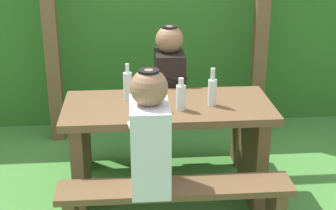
{
  "coord_description": "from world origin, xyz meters",
  "views": [
    {
      "loc": [
        -0.25,
        -3.11,
        1.94
      ],
      "look_at": [
        0.0,
        0.0,
        0.73
      ],
      "focal_mm": 53.37,
      "sensor_mm": 36.0,
      "label": 1
    }
  ],
  "objects_px": {
    "person_black_coat": "(169,76)",
    "picnic_table": "(168,136)",
    "bench_near": "(175,203)",
    "person_white_shirt": "(150,135)",
    "bottle_left": "(128,85)",
    "drinking_glass": "(160,106)",
    "bottle_right": "(212,91)",
    "bench_far": "(163,130)",
    "bottle_center": "(181,96)"
  },
  "relations": [
    {
      "from": "drinking_glass",
      "to": "bottle_right",
      "type": "xyz_separation_m",
      "value": [
        0.35,
        0.09,
        0.06
      ]
    },
    {
      "from": "picnic_table",
      "to": "person_black_coat",
      "type": "height_order",
      "value": "person_black_coat"
    },
    {
      "from": "person_black_coat",
      "to": "bottle_center",
      "type": "distance_m",
      "value": 0.65
    },
    {
      "from": "person_black_coat",
      "to": "drinking_glass",
      "type": "height_order",
      "value": "person_black_coat"
    },
    {
      "from": "bench_far",
      "to": "bottle_center",
      "type": "distance_m",
      "value": 0.84
    },
    {
      "from": "bench_far",
      "to": "picnic_table",
      "type": "bearing_deg",
      "value": -90.0
    },
    {
      "from": "bench_far",
      "to": "drinking_glass",
      "type": "distance_m",
      "value": 0.83
    },
    {
      "from": "bench_near",
      "to": "person_white_shirt",
      "type": "relative_size",
      "value": 1.95
    },
    {
      "from": "picnic_table",
      "to": "bench_far",
      "type": "distance_m",
      "value": 0.58
    },
    {
      "from": "bottle_left",
      "to": "drinking_glass",
      "type": "bearing_deg",
      "value": -50.52
    },
    {
      "from": "drinking_glass",
      "to": "bottle_left",
      "type": "xyz_separation_m",
      "value": [
        -0.21,
        0.25,
        0.06
      ]
    },
    {
      "from": "picnic_table",
      "to": "drinking_glass",
      "type": "distance_m",
      "value": 0.31
    },
    {
      "from": "person_black_coat",
      "to": "bottle_center",
      "type": "bearing_deg",
      "value": -88.2
    },
    {
      "from": "picnic_table",
      "to": "bottle_center",
      "type": "relative_size",
      "value": 6.5
    },
    {
      "from": "picnic_table",
      "to": "bottle_right",
      "type": "height_order",
      "value": "bottle_right"
    },
    {
      "from": "drinking_glass",
      "to": "bench_far",
      "type": "bearing_deg",
      "value": 85.02
    },
    {
      "from": "bench_near",
      "to": "bottle_left",
      "type": "bearing_deg",
      "value": 111.83
    },
    {
      "from": "drinking_glass",
      "to": "bottle_left",
      "type": "height_order",
      "value": "bottle_left"
    },
    {
      "from": "person_white_shirt",
      "to": "bottle_center",
      "type": "bearing_deg",
      "value": 62.94
    },
    {
      "from": "picnic_table",
      "to": "bottle_left",
      "type": "distance_m",
      "value": 0.45
    },
    {
      "from": "person_black_coat",
      "to": "bottle_right",
      "type": "distance_m",
      "value": 0.63
    },
    {
      "from": "bottle_left",
      "to": "bench_near",
      "type": "bearing_deg",
      "value": -68.17
    },
    {
      "from": "bench_near",
      "to": "drinking_glass",
      "type": "bearing_deg",
      "value": 98.17
    },
    {
      "from": "bottle_left",
      "to": "bottle_center",
      "type": "relative_size",
      "value": 1.17
    },
    {
      "from": "person_white_shirt",
      "to": "bottle_left",
      "type": "height_order",
      "value": "person_white_shirt"
    },
    {
      "from": "bottle_left",
      "to": "picnic_table",
      "type": "bearing_deg",
      "value": -23.78
    },
    {
      "from": "person_white_shirt",
      "to": "bottle_left",
      "type": "distance_m",
      "value": 0.67
    },
    {
      "from": "person_black_coat",
      "to": "bottle_right",
      "type": "xyz_separation_m",
      "value": [
        0.24,
        -0.58,
        0.08
      ]
    },
    {
      "from": "picnic_table",
      "to": "bench_near",
      "type": "distance_m",
      "value": 0.58
    },
    {
      "from": "picnic_table",
      "to": "bottle_left",
      "type": "xyz_separation_m",
      "value": [
        -0.27,
        0.12,
        0.34
      ]
    },
    {
      "from": "person_black_coat",
      "to": "bottle_left",
      "type": "bearing_deg",
      "value": -126.95
    },
    {
      "from": "person_black_coat",
      "to": "person_white_shirt",
      "type": "bearing_deg",
      "value": -100.56
    },
    {
      "from": "picnic_table",
      "to": "person_white_shirt",
      "type": "xyz_separation_m",
      "value": [
        -0.15,
        -0.54,
        0.26
      ]
    },
    {
      "from": "picnic_table",
      "to": "bench_near",
      "type": "relative_size",
      "value": 1.0
    },
    {
      "from": "bottle_left",
      "to": "bottle_center",
      "type": "height_order",
      "value": "bottle_left"
    },
    {
      "from": "drinking_glass",
      "to": "picnic_table",
      "type": "bearing_deg",
      "value": 66.1
    },
    {
      "from": "person_black_coat",
      "to": "picnic_table",
      "type": "bearing_deg",
      "value": -95.73
    },
    {
      "from": "bottle_left",
      "to": "person_black_coat",
      "type": "bearing_deg",
      "value": 53.05
    },
    {
      "from": "picnic_table",
      "to": "bottle_right",
      "type": "distance_m",
      "value": 0.45
    },
    {
      "from": "picnic_table",
      "to": "person_black_coat",
      "type": "xyz_separation_m",
      "value": [
        0.05,
        0.54,
        0.26
      ]
    },
    {
      "from": "bench_far",
      "to": "bottle_left",
      "type": "relative_size",
      "value": 5.55
    },
    {
      "from": "bench_far",
      "to": "drinking_glass",
      "type": "xyz_separation_m",
      "value": [
        -0.06,
        -0.68,
        0.47
      ]
    },
    {
      "from": "person_black_coat",
      "to": "bottle_right",
      "type": "relative_size",
      "value": 2.82
    },
    {
      "from": "person_black_coat",
      "to": "drinking_glass",
      "type": "relative_size",
      "value": 9.05
    },
    {
      "from": "picnic_table",
      "to": "bench_far",
      "type": "bearing_deg",
      "value": 90.0
    },
    {
      "from": "person_white_shirt",
      "to": "bottle_left",
      "type": "relative_size",
      "value": 2.85
    },
    {
      "from": "bottle_right",
      "to": "drinking_glass",
      "type": "bearing_deg",
      "value": -165.14
    },
    {
      "from": "person_black_coat",
      "to": "drinking_glass",
      "type": "distance_m",
      "value": 0.69
    },
    {
      "from": "person_white_shirt",
      "to": "bench_near",
      "type": "bearing_deg",
      "value": -1.28
    },
    {
      "from": "bench_near",
      "to": "bottle_center",
      "type": "relative_size",
      "value": 6.5
    }
  ]
}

